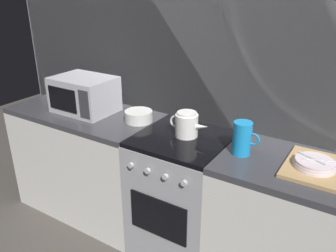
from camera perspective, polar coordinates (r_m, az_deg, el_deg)
ground_plane at (r=2.76m, az=2.17°, el=-19.00°), size 8.00×8.00×0.00m
back_wall at (r=2.43m, az=6.47°, el=7.40°), size 3.60×0.05×2.40m
counter_left at (r=2.96m, az=-12.98°, el=-5.75°), size 1.20×0.60×0.90m
stove_unit at (r=2.48m, az=2.31°, el=-11.28°), size 0.60×0.63×0.90m
counter_right at (r=2.27m, az=23.37°, el=-17.21°), size 1.20×0.60×0.90m
microwave at (r=2.74m, az=-13.68°, el=5.11°), size 0.46×0.35×0.27m
kettle at (r=2.24m, az=3.13°, el=0.26°), size 0.28×0.15×0.17m
mixing_bowl at (r=2.50m, az=-4.87°, el=1.64°), size 0.20×0.20×0.08m
pitcher at (r=2.05m, az=12.20°, el=-1.99°), size 0.16×0.11×0.20m
dish_pile at (r=2.03m, az=23.09°, el=-6.05°), size 0.30×0.40×0.07m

